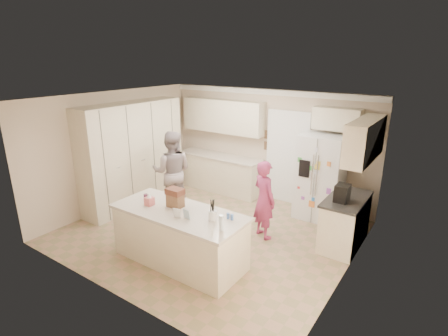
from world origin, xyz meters
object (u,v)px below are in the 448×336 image
Objects in this scene: island_base at (180,238)px; teen_boy at (172,172)px; utensil_crock at (213,215)px; teen_girl at (264,200)px; dollhouse_body at (175,200)px; tissue_box at (149,201)px; coffee_maker at (342,193)px; refrigerator at (320,177)px.

island_base is 2.16m from teen_boy.
teen_girl reaches higher than utensil_crock.
dollhouse_body is 1.72m from teen_girl.
coffee_maker is at bearing 37.57° from tissue_box.
dollhouse_body is at bearing 84.81° from teen_girl.
island_base is at bearing 102.39° from teen_boy.
coffee_maker is 3.57m from teen_boy.
tissue_box is (-1.20, -0.15, -0.00)m from utensil_crock.
teen_boy is (-1.50, 1.49, 0.46)m from island_base.
refrigerator is 1.19× the size of teen_girl.
island_base is (-1.30, -2.95, -0.46)m from refrigerator.
utensil_crock is 0.80m from dollhouse_body.
island_base is (-2.05, -1.90, -0.63)m from coffee_maker.
refrigerator is 3.16m from teen_boy.
utensil_crock is 0.10× the size of teen_girl.
utensil_crock is (0.65, 0.05, 0.56)m from island_base.
refrigerator reaches higher than coffee_maker.
teen_boy is at bearing 27.96° from teen_girl.
dollhouse_body is (-1.45, -2.85, 0.14)m from refrigerator.
teen_girl is at bearing 148.88° from teen_boy.
refrigerator reaches higher than teen_girl.
dollhouse_body is 0.14× the size of teen_boy.
island_base is at bearing -33.69° from dollhouse_body.
island_base is 8.46× the size of dollhouse_body.
teen_boy is at bearing -153.10° from refrigerator.
tissue_box is at bearing -153.43° from dollhouse_body.
tissue_box is 0.08× the size of teen_boy.
teen_girl is (2.23, 0.07, -0.15)m from teen_boy.
refrigerator reaches higher than dollhouse_body.
refrigerator is 12.86× the size of tissue_box.
teen_girl is at bearing 52.07° from tissue_box.
utensil_crock is at bearing -3.58° from dollhouse_body.
dollhouse_body reaches higher than island_base.
island_base is at bearing 90.83° from teen_girl.
island_base is 0.79m from tissue_box.
island_base is at bearing -114.55° from refrigerator.
teen_boy is at bearing 146.23° from utensil_crock.
tissue_box is 0.09× the size of teen_girl.
utensil_crock is at bearing 112.91° from teen_girl.
teen_boy is (-3.55, -0.41, -0.17)m from coffee_maker.
tissue_box is (-0.55, -0.10, 0.56)m from island_base.
dollhouse_body reaches higher than tissue_box.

